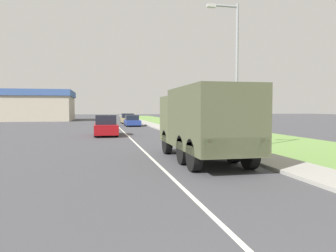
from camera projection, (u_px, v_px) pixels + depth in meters
ground_plane at (117, 126)px, 40.48m from camera, size 180.00×180.00×0.00m
lane_centre_stripe at (117, 126)px, 40.48m from camera, size 0.12×120.00×0.00m
sidewalk_right at (153, 125)px, 41.40m from camera, size 1.80×120.00×0.12m
grass_strip_right at (187, 125)px, 42.30m from camera, size 7.00×120.00×0.02m
military_truck at (204, 120)px, 13.12m from camera, size 2.31×6.71×2.92m
car_nearest_ahead at (106, 126)px, 25.82m from camera, size 1.78×4.58×1.63m
car_second_ahead at (132, 121)px, 40.39m from camera, size 1.73×4.73×1.35m
car_third_ahead at (128, 119)px, 47.95m from camera, size 1.90×4.45×1.45m
lamp_post at (233, 63)px, 16.66m from camera, size 1.69×0.24×7.30m
utility_box at (242, 138)px, 19.60m from camera, size 0.55×0.45×0.70m
building_distant at (35, 106)px, 59.30m from camera, size 13.34×13.15×5.39m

